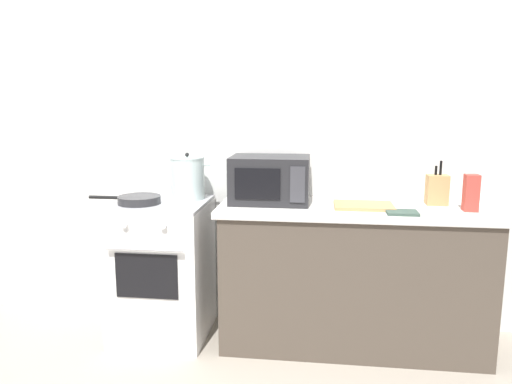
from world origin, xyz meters
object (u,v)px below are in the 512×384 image
object	(u,v)px
cutting_board	(363,206)
oven_mitt	(402,212)
pasta_box	(471,193)
knife_block	(437,190)
stove	(162,269)
stock_pot	(188,178)
frying_pan	(138,200)
microwave	(270,179)

from	to	relation	value
cutting_board	oven_mitt	size ratio (longest dim) A/B	2.00
cutting_board	pasta_box	bearing A→B (deg)	-2.77
cutting_board	knife_block	world-z (taller)	knife_block
stove	oven_mitt	world-z (taller)	oven_mitt
stock_pot	knife_block	bearing A→B (deg)	0.40
cutting_board	knife_block	size ratio (longest dim) A/B	1.29
frying_pan	oven_mitt	bearing A→B (deg)	-3.11
stock_pot	pasta_box	world-z (taller)	stock_pot
frying_pan	microwave	distance (m)	0.85
knife_block	pasta_box	size ratio (longest dim) A/B	1.27
frying_pan	knife_block	distance (m)	1.90
stove	knife_block	distance (m)	1.86
frying_pan	oven_mitt	size ratio (longest dim) A/B	2.62
stove	oven_mitt	size ratio (longest dim) A/B	5.11
pasta_box	oven_mitt	world-z (taller)	pasta_box
stove	pasta_box	xyz separation A→B (m)	(1.92, -0.03, 0.57)
stove	stock_pot	world-z (taller)	stock_pot
stove	knife_block	xyz separation A→B (m)	(1.77, 0.14, 0.56)
cutting_board	pasta_box	xyz separation A→B (m)	(0.62, -0.03, 0.10)
cutting_board	knife_block	bearing A→B (deg)	16.78
microwave	oven_mitt	xyz separation A→B (m)	(0.80, -0.24, -0.14)
stock_pot	knife_block	xyz separation A→B (m)	(1.61, 0.01, -0.05)
microwave	knife_block	world-z (taller)	microwave
stock_pot	frying_pan	world-z (taller)	stock_pot
frying_pan	pasta_box	bearing A→B (deg)	1.16
stock_pot	frying_pan	distance (m)	0.36
stove	knife_block	world-z (taller)	knife_block
frying_pan	knife_block	size ratio (longest dim) A/B	1.69
stove	stock_pot	size ratio (longest dim) A/B	2.93
stock_pot	oven_mitt	size ratio (longest dim) A/B	1.75
cutting_board	pasta_box	world-z (taller)	pasta_box
stock_pot	cutting_board	bearing A→B (deg)	-6.39
stock_pot	frying_pan	bearing A→B (deg)	-143.69
microwave	knife_block	bearing A→B (deg)	3.37
microwave	pasta_box	bearing A→B (deg)	-5.10
stove	frying_pan	world-z (taller)	frying_pan
stock_pot	stove	bearing A→B (deg)	-139.63
pasta_box	oven_mitt	size ratio (longest dim) A/B	1.22
stove	stock_pot	xyz separation A→B (m)	(0.15, 0.13, 0.60)
oven_mitt	pasta_box	bearing A→B (deg)	17.47
pasta_box	oven_mitt	xyz separation A→B (m)	(-0.41, -0.13, -0.10)
cutting_board	oven_mitt	world-z (taller)	cutting_board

